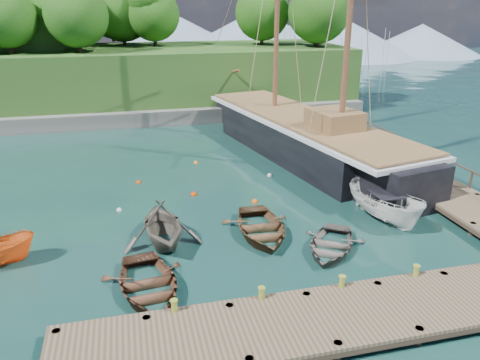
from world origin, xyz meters
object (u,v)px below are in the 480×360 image
Objects in this scene: rowboat_1 at (163,243)px; schooner at (303,139)px; rowboat_3 at (330,251)px; cabin_boat_white at (383,220)px; rowboat_0 at (148,293)px; rowboat_2 at (261,235)px.

schooner reaches higher than rowboat_1.
schooner is at bearing 108.75° from rowboat_3.
rowboat_0 is at bearing -175.53° from cabin_boat_white.
cabin_boat_white is 0.17× the size of schooner.
rowboat_3 is (7.91, 1.32, 0.00)m from rowboat_0.
cabin_boat_white is at bearing 64.41° from rowboat_3.
rowboat_0 is at bearing -143.94° from rowboat_2.
rowboat_2 is at bearing 25.84° from rowboat_0.
rowboat_1 reaches higher than cabin_boat_white.
rowboat_2 is at bearing -7.88° from rowboat_1.
schooner is (11.62, 14.38, 1.18)m from rowboat_0.
rowboat_3 is 13.63m from schooner.
rowboat_1 is 7.42m from rowboat_3.
rowboat_1 is at bearing -164.19° from rowboat_3.
rowboat_0 is 3.81m from rowboat_1.
rowboat_1 is 0.89× the size of rowboat_2.
rowboat_2 is (4.51, -0.25, 0.00)m from rowboat_1.
schooner is at bearing 44.15° from rowboat_0.
rowboat_1 is 10.89m from cabin_boat_white.
rowboat_2 is 3.31m from rowboat_3.
rowboat_0 is 12.28m from cabin_boat_white.
rowboat_1 is at bearing 166.82° from cabin_boat_white.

